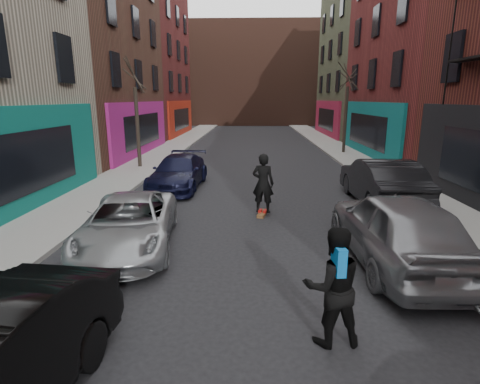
# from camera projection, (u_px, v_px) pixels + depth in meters

# --- Properties ---
(sidewalk_left) EXTENTS (2.50, 84.00, 0.13)m
(sidewalk_left) POSITION_uv_depth(u_px,v_px,m) (180.00, 142.00, 32.04)
(sidewalk_left) COLOR gray
(sidewalk_left) RESTS_ON ground
(sidewalk_right) EXTENTS (2.50, 84.00, 0.13)m
(sidewalk_right) POSITION_uv_depth(u_px,v_px,m) (327.00, 143.00, 31.64)
(sidewalk_right) COLOR gray
(sidewalk_right) RESTS_ON ground
(building_far) EXTENTS (40.00, 10.00, 14.00)m
(building_far) POSITION_uv_depth(u_px,v_px,m) (253.00, 76.00, 55.36)
(building_far) COLOR #47281E
(building_far) RESTS_ON ground
(tree_left_far) EXTENTS (2.00, 2.00, 6.50)m
(tree_left_far) POSITION_uv_depth(u_px,v_px,m) (136.00, 105.00, 19.59)
(tree_left_far) COLOR black
(tree_left_far) RESTS_ON sidewalk_left
(tree_right_far) EXTENTS (2.00, 2.00, 6.80)m
(tree_right_far) POSITION_uv_depth(u_px,v_px,m) (347.00, 101.00, 24.98)
(tree_right_far) COLOR black
(tree_right_far) RESTS_ON sidewalk_right
(parked_left_far) EXTENTS (2.78, 4.94, 1.30)m
(parked_left_far) POSITION_uv_depth(u_px,v_px,m) (129.00, 223.00, 9.45)
(parked_left_far) COLOR #999DA2
(parked_left_far) RESTS_ON ground
(parked_left_end) EXTENTS (2.09, 4.79, 1.37)m
(parked_left_end) POSITION_uv_depth(u_px,v_px,m) (179.00, 172.00, 15.81)
(parked_left_end) COLOR black
(parked_left_end) RESTS_ON ground
(parked_right_far) EXTENTS (2.16, 5.08, 1.71)m
(parked_right_far) POSITION_uv_depth(u_px,v_px,m) (397.00, 228.00, 8.49)
(parked_right_far) COLOR gray
(parked_right_far) RESTS_ON ground
(parked_right_end) EXTENTS (1.79, 5.09, 1.68)m
(parked_right_end) POSITION_uv_depth(u_px,v_px,m) (381.00, 181.00, 13.33)
(parked_right_end) COLOR black
(parked_right_end) RESTS_ON ground
(skateboard) EXTENTS (0.40, 0.83, 0.10)m
(skateboard) POSITION_uv_depth(u_px,v_px,m) (263.00, 213.00, 12.26)
(skateboard) COLOR brown
(skateboard) RESTS_ON ground
(skateboarder) EXTENTS (0.79, 0.61, 1.93)m
(skateboarder) POSITION_uv_depth(u_px,v_px,m) (263.00, 183.00, 12.01)
(skateboarder) COLOR black
(skateboarder) RESTS_ON skateboard
(pedestrian) EXTENTS (1.00, 0.83, 1.90)m
(pedestrian) POSITION_uv_depth(u_px,v_px,m) (333.00, 286.00, 5.65)
(pedestrian) COLOR black
(pedestrian) RESTS_ON ground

